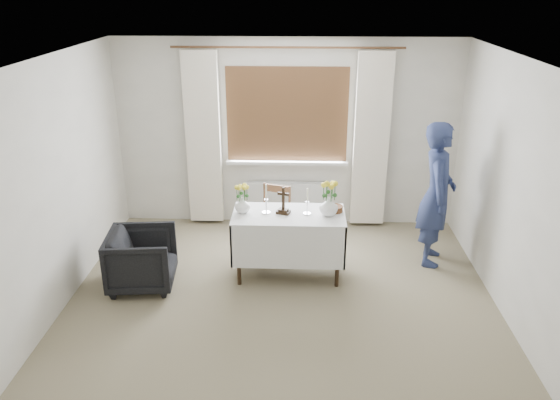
# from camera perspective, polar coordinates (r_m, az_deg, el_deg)

# --- Properties ---
(ground) EXTENTS (5.00, 5.00, 0.00)m
(ground) POSITION_cam_1_polar(r_m,az_deg,el_deg) (5.51, -0.02, -12.93)
(ground) COLOR gray
(ground) RESTS_ON ground
(altar_table) EXTENTS (1.24, 0.64, 0.76)m
(altar_table) POSITION_cam_1_polar(r_m,az_deg,el_deg) (6.17, 0.90, -4.69)
(altar_table) COLOR white
(altar_table) RESTS_ON ground
(wooden_chair) EXTENTS (0.49, 0.49, 0.84)m
(wooden_chair) POSITION_cam_1_polar(r_m,az_deg,el_deg) (6.66, -0.84, -2.20)
(wooden_chair) COLOR brown
(wooden_chair) RESTS_ON ground
(armchair) EXTENTS (0.77, 0.75, 0.64)m
(armchair) POSITION_cam_1_polar(r_m,az_deg,el_deg) (6.18, -14.22, -6.02)
(armchair) COLOR black
(armchair) RESTS_ON ground
(person) EXTENTS (0.53, 0.69, 1.71)m
(person) POSITION_cam_1_polar(r_m,az_deg,el_deg) (6.55, 16.06, 0.58)
(person) COLOR navy
(person) RESTS_ON ground
(radiator) EXTENTS (1.10, 0.10, 0.60)m
(radiator) POSITION_cam_1_polar(r_m,az_deg,el_deg) (7.50, 0.69, -0.32)
(radiator) COLOR silver
(radiator) RESTS_ON ground
(wooden_cross) EXTENTS (0.17, 0.14, 0.31)m
(wooden_cross) POSITION_cam_1_polar(r_m,az_deg,el_deg) (5.96, 0.35, -0.05)
(wooden_cross) COLOR black
(wooden_cross) RESTS_ON altar_table
(candlestick_left) EXTENTS (0.10, 0.10, 0.34)m
(candlestick_left) POSITION_cam_1_polar(r_m,az_deg,el_deg) (5.97, -1.46, 0.12)
(candlestick_left) COLOR white
(candlestick_left) RESTS_ON altar_table
(candlestick_right) EXTENTS (0.09, 0.09, 0.30)m
(candlestick_right) POSITION_cam_1_polar(r_m,az_deg,el_deg) (5.95, 2.87, -0.13)
(candlestick_right) COLOR white
(candlestick_right) RESTS_ON altar_table
(flower_vase_left) EXTENTS (0.21, 0.21, 0.18)m
(flower_vase_left) POSITION_cam_1_polar(r_m,az_deg,el_deg) (6.02, -3.94, -0.51)
(flower_vase_left) COLOR white
(flower_vase_left) RESTS_ON altar_table
(flower_vase_right) EXTENTS (0.27, 0.27, 0.21)m
(flower_vase_right) POSITION_cam_1_polar(r_m,az_deg,el_deg) (5.96, 5.11, -0.63)
(flower_vase_right) COLOR white
(flower_vase_right) RESTS_ON altar_table
(wicker_basket) EXTENTS (0.19, 0.19, 0.07)m
(wicker_basket) POSITION_cam_1_polar(r_m,az_deg,el_deg) (6.09, 5.77, -0.90)
(wicker_basket) COLOR brown
(wicker_basket) RESTS_ON altar_table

